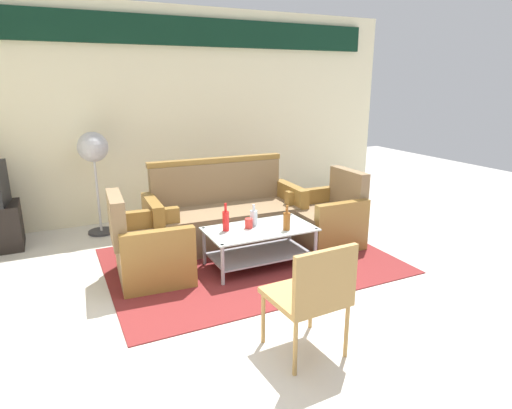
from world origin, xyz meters
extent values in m
plane|color=beige|center=(0.00, 0.00, 0.00)|extent=(14.00, 14.00, 0.00)
cube|color=beige|center=(0.00, 3.06, 1.40)|extent=(6.52, 0.12, 2.80)
cube|color=black|center=(0.00, 2.97, 2.47)|extent=(5.76, 0.08, 0.36)
cube|color=maroon|center=(0.09, 0.98, 0.01)|extent=(2.90, 2.08, 0.01)
cube|color=#7F6647|center=(0.06, 1.57, 0.22)|extent=(1.62, 0.76, 0.42)
cube|color=#7F6647|center=(0.07, 1.89, 0.67)|extent=(1.60, 0.20, 0.48)
cube|color=olive|center=(0.90, 1.54, 0.32)|extent=(0.14, 0.70, 0.62)
cube|color=olive|center=(-0.78, 1.60, 0.32)|extent=(0.14, 0.70, 0.62)
cube|color=olive|center=(0.07, 1.89, 0.94)|extent=(1.64, 0.16, 0.06)
cube|color=#7F6647|center=(-0.91, 1.03, 0.21)|extent=(0.70, 0.64, 0.40)
cube|color=#7F6647|center=(-1.22, 1.05, 0.64)|extent=(0.16, 0.61, 0.45)
cube|color=olive|center=(-0.89, 1.36, 0.30)|extent=(0.67, 0.14, 0.58)
cube|color=olive|center=(-0.94, 0.70, 0.30)|extent=(0.67, 0.14, 0.58)
cube|color=#7F6647|center=(1.09, 1.07, 0.21)|extent=(0.67, 0.61, 0.40)
cube|color=#7F6647|center=(1.40, 1.06, 0.64)|extent=(0.13, 0.60, 0.45)
cube|color=olive|center=(1.08, 0.74, 0.30)|extent=(0.66, 0.11, 0.58)
cube|color=olive|center=(1.09, 1.40, 0.30)|extent=(0.66, 0.11, 0.58)
cube|color=silver|center=(0.13, 0.83, 0.40)|extent=(1.10, 0.60, 0.02)
cube|color=#9E9EA5|center=(0.13, 0.83, 0.13)|extent=(1.00, 0.52, 0.02)
cylinder|color=#9E9EA5|center=(-0.38, 1.09, 0.21)|extent=(0.04, 0.04, 0.40)
cylinder|color=#9E9EA5|center=(0.64, 1.09, 0.21)|extent=(0.04, 0.04, 0.40)
cylinder|color=#9E9EA5|center=(-0.38, 0.57, 0.21)|extent=(0.04, 0.04, 0.40)
cylinder|color=#9E9EA5|center=(0.64, 0.57, 0.21)|extent=(0.04, 0.04, 0.40)
cylinder|color=brown|center=(0.35, 0.67, 0.50)|extent=(0.07, 0.07, 0.18)
cylinder|color=brown|center=(0.35, 0.67, 0.63)|extent=(0.03, 0.03, 0.08)
cylinder|color=silver|center=(0.12, 0.95, 0.49)|extent=(0.08, 0.08, 0.16)
cylinder|color=silver|center=(0.12, 0.95, 0.60)|extent=(0.03, 0.03, 0.07)
cylinder|color=red|center=(-0.21, 0.91, 0.51)|extent=(0.07, 0.07, 0.20)
cylinder|color=red|center=(-0.21, 0.91, 0.65)|extent=(0.03, 0.03, 0.09)
cylinder|color=red|center=(0.03, 0.88, 0.46)|extent=(0.08, 0.08, 0.10)
cylinder|color=#2D2D33|center=(-1.23, 2.60, 0.01)|extent=(0.32, 0.32, 0.03)
cylinder|color=#B2B2B7|center=(-1.23, 2.60, 0.51)|extent=(0.03, 0.03, 0.95)
sphere|color=#B2B2B7|center=(-1.23, 2.60, 1.09)|extent=(0.36, 0.36, 0.36)
cube|color=#AD844C|center=(-0.23, -0.61, 0.42)|extent=(0.50, 0.50, 0.04)
cube|color=#AD844C|center=(-0.22, -0.83, 0.64)|extent=(0.48, 0.06, 0.40)
cylinder|color=#AD844C|center=(-0.45, -0.41, 0.21)|extent=(0.03, 0.03, 0.42)
cylinder|color=#AD844C|center=(-0.03, -0.39, 0.21)|extent=(0.03, 0.03, 0.42)
cylinder|color=#AD844C|center=(-0.43, -0.83, 0.21)|extent=(0.03, 0.03, 0.42)
cylinder|color=#AD844C|center=(-0.01, -0.81, 0.21)|extent=(0.03, 0.03, 0.42)
camera|label=1|loc=(-1.71, -2.90, 1.85)|focal=30.43mm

